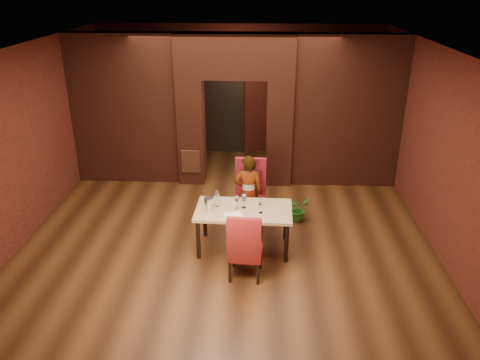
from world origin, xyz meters
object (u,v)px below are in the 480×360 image
object	(u,v)px
wine_glass_c	(261,207)
chair_near	(245,244)
wine_glass_a	(237,203)
person_seated	(248,193)
wine_glass_b	(244,201)
water_bottle	(217,198)
potted_plant	(298,209)
chair_far	(250,195)
wine_bucket	(209,203)
dining_table	(244,229)

from	to	relation	value
wine_glass_c	chair_near	bearing A→B (deg)	-108.24
wine_glass_a	chair_near	bearing A→B (deg)	-77.98
person_seated	wine_glass_b	world-z (taller)	person_seated
water_bottle	chair_near	bearing A→B (deg)	-60.18
water_bottle	potted_plant	size ratio (longest dim) A/B	0.63
chair_far	water_bottle	size ratio (longest dim) A/B	4.23
chair_near	chair_far	bearing A→B (deg)	-86.54
chair_near	wine_glass_b	distance (m)	0.90
chair_near	potted_plant	bearing A→B (deg)	-112.75
chair_near	wine_glass_a	world-z (taller)	chair_near
wine_glass_b	chair_near	bearing A→B (deg)	-86.08
wine_bucket	potted_plant	distance (m)	1.96
wine_glass_c	wine_glass_a	bearing A→B (deg)	159.85
wine_glass_b	wine_glass_c	distance (m)	0.33
dining_table	chair_near	bearing A→B (deg)	-84.13
wine_glass_c	water_bottle	size ratio (longest dim) A/B	0.68
wine_glass_b	wine_bucket	bearing A→B (deg)	-174.34
person_seated	water_bottle	xyz separation A→B (m)	(-0.49, -0.60, 0.18)
dining_table	person_seated	size ratio (longest dim) A/B	1.11
chair_near	person_seated	bearing A→B (deg)	-85.73
wine_glass_c	potted_plant	size ratio (longest dim) A/B	0.42
chair_near	wine_glass_c	distance (m)	0.76
dining_table	chair_far	xyz separation A→B (m)	(0.07, 0.81, 0.25)
wine_glass_b	water_bottle	size ratio (longest dim) A/B	0.78
potted_plant	dining_table	bearing A→B (deg)	-133.31
dining_table	person_seated	distance (m)	0.77
wine_glass_b	wine_glass_c	xyz separation A→B (m)	(0.28, -0.17, -0.02)
person_seated	water_bottle	bearing A→B (deg)	52.61
wine_glass_b	potted_plant	xyz separation A→B (m)	(0.98, 0.98, -0.62)
wine_bucket	potted_plant	xyz separation A→B (m)	(1.55, 1.04, -0.60)
dining_table	water_bottle	distance (m)	0.68
dining_table	wine_glass_c	world-z (taller)	wine_glass_c
chair_near	person_seated	world-z (taller)	person_seated
chair_near	potted_plant	distance (m)	2.07
wine_glass_a	wine_bucket	xyz separation A→B (m)	(-0.45, -0.03, -0.01)
wine_bucket	person_seated	bearing A→B (deg)	48.03
wine_glass_a	potted_plant	size ratio (longest dim) A/B	0.44
dining_table	chair_near	world-z (taller)	chair_near
chair_near	water_bottle	distance (m)	1.06
dining_table	wine_glass_c	xyz separation A→B (m)	(0.28, -0.12, 0.47)
wine_bucket	wine_glass_a	bearing A→B (deg)	3.53
wine_glass_b	wine_glass_c	bearing A→B (deg)	-31.85
dining_table	wine_glass_c	bearing A→B (deg)	-21.13
dining_table	wine_glass_b	distance (m)	0.49
potted_plant	person_seated	bearing A→B (deg)	-159.33
chair_far	wine_glass_a	size ratio (longest dim) A/B	6.07
wine_glass_b	person_seated	bearing A→B (deg)	85.40
person_seated	wine_glass_a	xyz separation A→B (m)	(-0.17, -0.66, 0.13)
person_seated	wine_glass_a	world-z (taller)	person_seated
chair_near	person_seated	size ratio (longest dim) A/B	0.78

